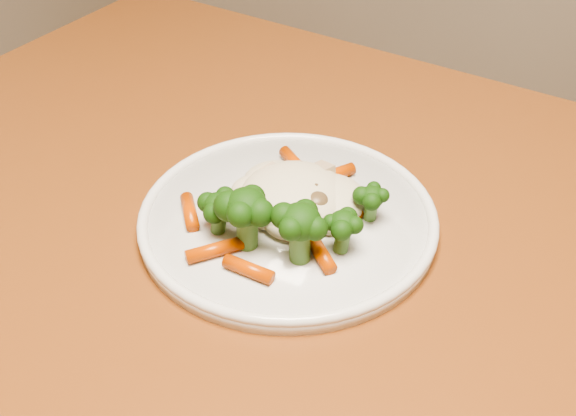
{
  "coord_description": "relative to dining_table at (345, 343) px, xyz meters",
  "views": [
    {
      "loc": [
        -0.18,
        -0.39,
        1.16
      ],
      "look_at": [
        -0.36,
        0.08,
        0.77
      ],
      "focal_mm": 45.0,
      "sensor_mm": 36.0,
      "label": 1
    }
  ],
  "objects": [
    {
      "name": "dining_table",
      "position": [
        0.0,
        0.0,
        0.0
      ],
      "size": [
        1.25,
        0.95,
        0.75
      ],
      "rotation": [
        0.0,
        0.0,
        -0.19
      ],
      "color": "brown",
      "rests_on": "ground"
    },
    {
      "name": "plate",
      "position": [
        -0.07,
        0.02,
        0.11
      ],
      "size": [
        0.27,
        0.27,
        0.01
      ],
      "primitive_type": "cylinder",
      "color": "white",
      "rests_on": "dining_table"
    },
    {
      "name": "meal",
      "position": [
        -0.06,
        0.01,
        0.14
      ],
      "size": [
        0.18,
        0.18,
        0.05
      ],
      "color": "beige",
      "rests_on": "plate"
    }
  ]
}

